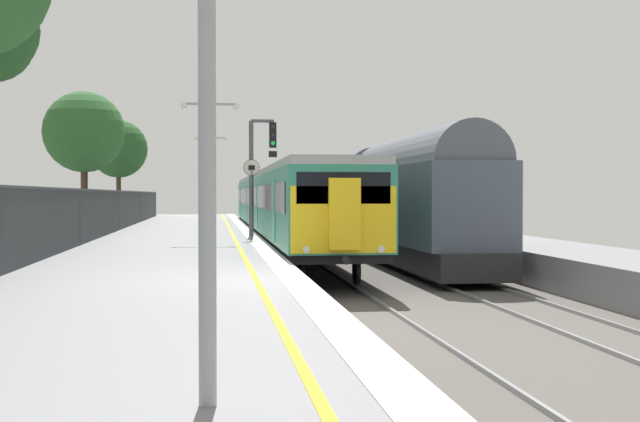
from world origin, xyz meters
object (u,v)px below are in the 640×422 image
at_px(commuter_train_at_platform, 280,203).
at_px(platform_lamp_far, 211,171).
at_px(background_tree_centre, 117,151).
at_px(signal_gantry, 259,163).
at_px(freight_train_adjacent_track, 378,196).
at_px(background_tree_left, 85,135).
at_px(speed_limit_sign, 252,189).
at_px(platform_lamp_mid, 210,158).

xyz_separation_m(commuter_train_at_platform, platform_lamp_far, (-3.33, 11.80, 1.86)).
bearing_deg(background_tree_centre, signal_gantry, -70.06).
relative_size(freight_train_adjacent_track, signal_gantry, 6.26).
xyz_separation_m(background_tree_left, background_tree_centre, (-0.12, 14.35, 0.01)).
bearing_deg(background_tree_left, signal_gantry, -42.82).
xyz_separation_m(speed_limit_sign, background_tree_left, (-7.27, 9.49, 2.57)).
bearing_deg(speed_limit_sign, platform_lamp_mid, -139.52).
relative_size(signal_gantry, platform_lamp_mid, 0.94).
distance_m(commuter_train_at_platform, background_tree_left, 9.65).
bearing_deg(speed_limit_sign, freight_train_adjacent_track, 44.62).
height_order(signal_gantry, background_tree_left, background_tree_left).
relative_size(background_tree_left, background_tree_centre, 1.01).
bearing_deg(freight_train_adjacent_track, signal_gantry, -148.29).
xyz_separation_m(signal_gantry, background_tree_centre, (-7.78, 21.44, 1.55)).
relative_size(commuter_train_at_platform, background_tree_left, 6.16).
bearing_deg(background_tree_left, commuter_train_at_platform, 1.67).
distance_m(platform_lamp_mid, background_tree_left, 12.30).
bearing_deg(background_tree_centre, commuter_train_at_platform, -56.74).
height_order(commuter_train_at_platform, platform_lamp_far, platform_lamp_far).
distance_m(signal_gantry, speed_limit_sign, 2.64).
height_order(freight_train_adjacent_track, background_tree_centre, background_tree_centre).
relative_size(platform_lamp_far, background_tree_centre, 0.82).
distance_m(signal_gantry, platform_lamp_mid, 4.12).
bearing_deg(signal_gantry, background_tree_centre, 109.94).
distance_m(signal_gantry, background_tree_centre, 22.86).
xyz_separation_m(platform_lamp_mid, platform_lamp_far, (-0.00, 22.82, 0.19)).
distance_m(speed_limit_sign, platform_lamp_far, 21.65).
bearing_deg(freight_train_adjacent_track, background_tree_centre, 126.24).
distance_m(platform_lamp_mid, background_tree_centre, 25.83).
distance_m(commuter_train_at_platform, freight_train_adjacent_track, 5.66).
bearing_deg(signal_gantry, platform_lamp_far, 95.58).
distance_m(freight_train_adjacent_track, platform_lamp_far, 17.47).
height_order(signal_gantry, platform_lamp_far, platform_lamp_far).
bearing_deg(platform_lamp_far, freight_train_adjacent_track, -65.07).
bearing_deg(background_tree_left, speed_limit_sign, -52.55).
distance_m(background_tree_left, background_tree_centre, 14.35).
relative_size(freight_train_adjacent_track, background_tree_left, 4.48).
relative_size(platform_lamp_mid, background_tree_left, 0.76).
xyz_separation_m(signal_gantry, speed_limit_sign, (-0.39, -2.40, -1.04)).
xyz_separation_m(commuter_train_at_platform, speed_limit_sign, (-1.85, -9.75, 0.59)).
distance_m(speed_limit_sign, background_tree_centre, 25.09).
xyz_separation_m(commuter_train_at_platform, signal_gantry, (-1.46, -7.36, 1.62)).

